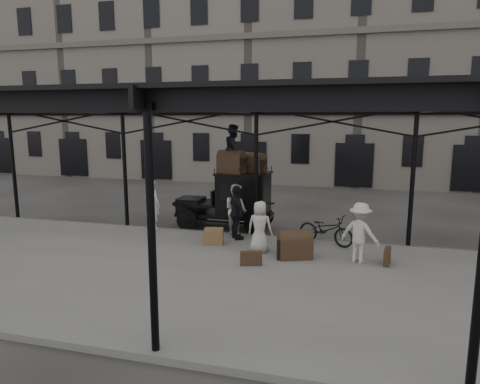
{
  "coord_description": "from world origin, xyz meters",
  "views": [
    {
      "loc": [
        3.24,
        -12.1,
        4.18
      ],
      "look_at": [
        -0.46,
        1.6,
        1.7
      ],
      "focal_mm": 32.0,
      "sensor_mm": 36.0,
      "label": 1
    }
  ],
  "objects_px": {
    "porter_left": "(152,204)",
    "steamer_trunk_platform": "(295,246)",
    "bicycle": "(326,229)",
    "taxi": "(236,198)",
    "porter_official": "(237,213)",
    "steamer_trunk_roof_near": "(231,163)"
  },
  "relations": [
    {
      "from": "porter_left",
      "to": "bicycle",
      "type": "relative_size",
      "value": 0.98
    },
    {
      "from": "bicycle",
      "to": "steamer_trunk_platform",
      "type": "relative_size",
      "value": 1.95
    },
    {
      "from": "porter_left",
      "to": "porter_official",
      "type": "relative_size",
      "value": 1.0
    },
    {
      "from": "bicycle",
      "to": "taxi",
      "type": "bearing_deg",
      "value": 86.74
    },
    {
      "from": "porter_left",
      "to": "steamer_trunk_roof_near",
      "type": "height_order",
      "value": "steamer_trunk_roof_near"
    },
    {
      "from": "steamer_trunk_roof_near",
      "to": "steamer_trunk_platform",
      "type": "bearing_deg",
      "value": -35.4
    },
    {
      "from": "porter_official",
      "to": "steamer_trunk_platform",
      "type": "xyz_separation_m",
      "value": [
        2.15,
        -1.42,
        -0.56
      ]
    },
    {
      "from": "porter_left",
      "to": "bicycle",
      "type": "xyz_separation_m",
      "value": [
        6.27,
        -0.35,
        -0.42
      ]
    },
    {
      "from": "steamer_trunk_roof_near",
      "to": "bicycle",
      "type": "bearing_deg",
      "value": -9.25
    },
    {
      "from": "taxi",
      "to": "steamer_trunk_roof_near",
      "type": "height_order",
      "value": "steamer_trunk_roof_near"
    },
    {
      "from": "taxi",
      "to": "porter_official",
      "type": "bearing_deg",
      "value": -73.31
    },
    {
      "from": "porter_left",
      "to": "steamer_trunk_platform",
      "type": "relative_size",
      "value": 1.91
    },
    {
      "from": "porter_official",
      "to": "steamer_trunk_platform",
      "type": "bearing_deg",
      "value": -159.1
    },
    {
      "from": "porter_left",
      "to": "steamer_trunk_platform",
      "type": "bearing_deg",
      "value": 179.36
    },
    {
      "from": "porter_left",
      "to": "steamer_trunk_roof_near",
      "type": "xyz_separation_m",
      "value": [
        2.73,
        0.99,
        1.46
      ]
    },
    {
      "from": "steamer_trunk_roof_near",
      "to": "steamer_trunk_platform",
      "type": "relative_size",
      "value": 1.0
    },
    {
      "from": "taxi",
      "to": "porter_official",
      "type": "distance_m",
      "value": 1.87
    },
    {
      "from": "bicycle",
      "to": "steamer_trunk_platform",
      "type": "height_order",
      "value": "bicycle"
    },
    {
      "from": "taxi",
      "to": "steamer_trunk_roof_near",
      "type": "xyz_separation_m",
      "value": [
        -0.08,
        -0.25,
        1.32
      ]
    },
    {
      "from": "bicycle",
      "to": "steamer_trunk_roof_near",
      "type": "height_order",
      "value": "steamer_trunk_roof_near"
    },
    {
      "from": "steamer_trunk_platform",
      "to": "bicycle",
      "type": "bearing_deg",
      "value": 43.04
    },
    {
      "from": "taxi",
      "to": "steamer_trunk_platform",
      "type": "bearing_deg",
      "value": -50.08
    }
  ]
}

